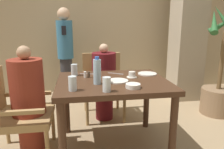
# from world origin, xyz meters

# --- Properties ---
(ground_plane) EXTENTS (16.00, 16.00, 0.00)m
(ground_plane) POSITION_xyz_m (0.00, 0.00, 0.00)
(ground_plane) COLOR #9E8460
(wall_back) EXTENTS (8.00, 0.06, 2.80)m
(wall_back) POSITION_xyz_m (0.00, 2.09, 1.40)
(wall_back) COLOR tan
(wall_back) RESTS_ON ground_plane
(pillar_stone) EXTENTS (0.47, 0.47, 2.70)m
(pillar_stone) POSITION_xyz_m (1.51, 1.40, 1.35)
(pillar_stone) COLOR tan
(pillar_stone) RESTS_ON ground_plane
(dining_table) EXTENTS (1.12, 0.91, 0.75)m
(dining_table) POSITION_xyz_m (0.00, 0.00, 0.64)
(dining_table) COLOR #422819
(dining_table) RESTS_ON ground_plane
(chair_left_side) EXTENTS (0.56, 0.56, 0.88)m
(chair_left_side) POSITION_xyz_m (-0.98, 0.00, 0.48)
(chair_left_side) COLOR #A88451
(chair_left_side) RESTS_ON ground_plane
(diner_in_left_chair) EXTENTS (0.32, 0.32, 1.11)m
(diner_in_left_chair) POSITION_xyz_m (-0.83, 0.00, 0.57)
(diner_in_left_chair) COLOR maroon
(diner_in_left_chair) RESTS_ON ground_plane
(chair_far_side) EXTENTS (0.56, 0.56, 0.88)m
(chair_far_side) POSITION_xyz_m (0.00, 0.88, 0.48)
(chair_far_side) COLOR #A88451
(chair_far_side) RESTS_ON ground_plane
(diner_in_far_chair) EXTENTS (0.32, 0.32, 1.05)m
(diner_in_far_chair) POSITION_xyz_m (-0.00, 0.73, 0.54)
(diner_in_far_chair) COLOR #5B1419
(diner_in_far_chair) RESTS_ON ground_plane
(standing_host) EXTENTS (0.26, 0.30, 1.55)m
(standing_host) POSITION_xyz_m (-0.54, 1.60, 0.83)
(standing_host) COLOR #2D2D33
(standing_host) RESTS_ON ground_plane
(potted_palm) EXTENTS (0.55, 0.54, 1.57)m
(potted_palm) POSITION_xyz_m (1.66, 0.64, 0.44)
(potted_palm) COLOR #896B4C
(potted_palm) RESTS_ON ground_plane
(plate_main_left) EXTENTS (0.21, 0.21, 0.01)m
(plate_main_left) POSITION_xyz_m (0.04, -0.05, 0.75)
(plate_main_left) COLOR white
(plate_main_left) RESTS_ON dining_table
(plate_main_right) EXTENTS (0.21, 0.21, 0.01)m
(plate_main_right) POSITION_xyz_m (0.43, 0.20, 0.75)
(plate_main_right) COLOR white
(plate_main_right) RESTS_ON dining_table
(teacup_with_saucer) EXTENTS (0.11, 0.11, 0.06)m
(teacup_with_saucer) POSITION_xyz_m (0.22, 0.08, 0.77)
(teacup_with_saucer) COLOR white
(teacup_with_saucer) RESTS_ON dining_table
(bowl_small) EXTENTS (0.13, 0.13, 0.04)m
(bowl_small) POSITION_xyz_m (0.14, -0.29, 0.77)
(bowl_small) COLOR white
(bowl_small) RESTS_ON dining_table
(water_bottle) EXTENTS (0.07, 0.07, 0.26)m
(water_bottle) POSITION_xyz_m (-0.17, -0.11, 0.87)
(water_bottle) COLOR #A3C6DB
(water_bottle) RESTS_ON dining_table
(glass_tall_near) EXTENTS (0.07, 0.07, 0.13)m
(glass_tall_near) POSITION_xyz_m (-0.39, 0.27, 0.81)
(glass_tall_near) COLOR silver
(glass_tall_near) RESTS_ON dining_table
(glass_tall_mid) EXTENTS (0.07, 0.07, 0.13)m
(glass_tall_mid) POSITION_xyz_m (-0.39, -0.28, 0.81)
(glass_tall_mid) COLOR silver
(glass_tall_mid) RESTS_ON dining_table
(glass_tall_far) EXTENTS (0.07, 0.07, 0.13)m
(glass_tall_far) POSITION_xyz_m (-0.11, -0.36, 0.81)
(glass_tall_far) COLOR silver
(glass_tall_far) RESTS_ON dining_table
(salt_shaker) EXTENTS (0.03, 0.03, 0.07)m
(salt_shaker) POSITION_xyz_m (-0.27, 0.15, 0.78)
(salt_shaker) COLOR white
(salt_shaker) RESTS_ON dining_table
(pepper_shaker) EXTENTS (0.03, 0.03, 0.06)m
(pepper_shaker) POSITION_xyz_m (-0.23, 0.15, 0.78)
(pepper_shaker) COLOR #4C3D2D
(pepper_shaker) RESTS_ON dining_table
(fork_beside_plate) EXTENTS (0.18, 0.06, 0.00)m
(fork_beside_plate) POSITION_xyz_m (-0.22, 0.31, 0.75)
(fork_beside_plate) COLOR silver
(fork_beside_plate) RESTS_ON dining_table
(knife_beside_plate) EXTENTS (0.17, 0.12, 0.00)m
(knife_beside_plate) POSITION_xyz_m (0.09, 0.28, 0.75)
(knife_beside_plate) COLOR silver
(knife_beside_plate) RESTS_ON dining_table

